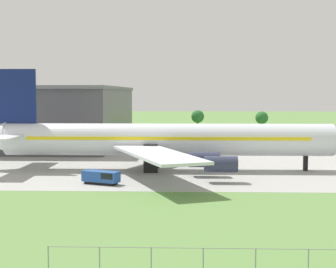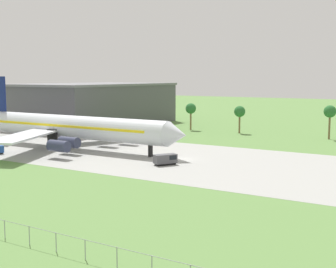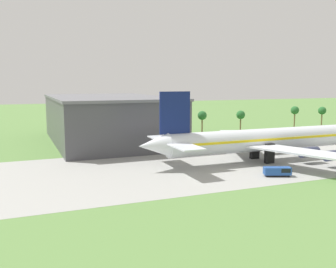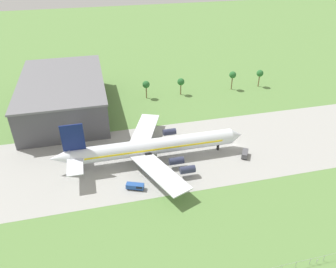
% 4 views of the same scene
% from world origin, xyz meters
% --- Properties ---
extents(ground_plane, '(600.00, 600.00, 0.00)m').
position_xyz_m(ground_plane, '(0.00, 0.00, 0.00)').
color(ground_plane, '#5B8442').
extents(taxiway_strip, '(320.00, 44.00, 0.02)m').
position_xyz_m(taxiway_strip, '(0.00, 0.00, 0.01)').
color(taxiway_strip, '#9E9E99').
rests_on(taxiway_strip, ground_plane).
extents(jet_airliner, '(70.64, 53.99, 18.26)m').
position_xyz_m(jet_airliner, '(-33.83, -1.33, 5.50)').
color(jet_airliner, silver).
rests_on(jet_airliner, ground_plane).
extents(baggage_tug, '(6.11, 4.01, 2.03)m').
position_xyz_m(baggage_tug, '(-42.10, -16.32, 1.11)').
color(baggage_tug, black).
rests_on(baggage_tug, ground_plane).
extents(fuel_truck, '(4.19, 5.10, 2.25)m').
position_xyz_m(fuel_truck, '(0.32, -7.82, 1.22)').
color(fuel_truck, black).
rests_on(fuel_truck, ground_plane).
extents(perimeter_fence, '(80.10, 0.10, 2.10)m').
position_xyz_m(perimeter_fence, '(0.00, -55.00, 1.45)').
color(perimeter_fence, gray).
rests_on(perimeter_fence, ground_plane).
extents(no_stopping_sign, '(0.44, 0.08, 1.68)m').
position_xyz_m(no_stopping_sign, '(-2.23, -55.31, 1.05)').
color(no_stopping_sign, gray).
rests_on(no_stopping_sign, ground_plane).
extents(terminal_building, '(36.72, 61.20, 15.64)m').
position_xyz_m(terminal_building, '(-65.19, 46.57, 7.83)').
color(terminal_building, '#47474C').
rests_on(terminal_building, ground_plane).
extents(palm_tree_row, '(65.31, 3.60, 9.95)m').
position_xyz_m(palm_tree_row, '(5.44, 50.88, 7.35)').
color(palm_tree_row, brown).
rests_on(palm_tree_row, ground_plane).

